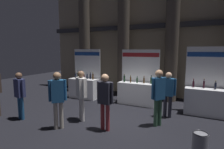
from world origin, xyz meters
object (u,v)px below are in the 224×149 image
object	(u,v)px
exhibitor_booth_2	(208,99)
visitor_2	(168,91)
exhibitor_booth_0	(84,86)
visitor_3	(81,91)
visitor_1	(58,95)
visitor_5	(105,97)
exhibitor_booth_1	(138,91)
visitor_0	(158,93)
trash_bin	(200,145)
visitor_6	(20,92)

from	to	relation	value
exhibitor_booth_2	visitor_2	size ratio (longest dim) A/B	1.55
exhibitor_booth_0	visitor_3	xyz separation A→B (m)	(1.67, -2.56, 0.45)
visitor_1	visitor_5	xyz separation A→B (m)	(1.34, 0.55, -0.03)
visitor_5	exhibitor_booth_1	bearing A→B (deg)	94.55
exhibitor_booth_2	visitor_0	xyz separation A→B (m)	(-1.46, -1.84, 0.46)
visitor_2	visitor_3	xyz separation A→B (m)	(-2.61, -1.63, 0.07)
trash_bin	visitor_3	bearing A→B (deg)	170.76
visitor_1	visitor_3	distance (m)	0.91
visitor_3	visitor_6	world-z (taller)	visitor_3
visitor_0	exhibitor_booth_2	bearing A→B (deg)	-0.66
exhibitor_booth_0	visitor_5	distance (m)	4.02
visitor_0	visitor_3	world-z (taller)	visitor_0
exhibitor_booth_2	visitor_0	distance (m)	2.39
exhibitor_booth_2	exhibitor_booth_1	bearing A→B (deg)	175.98
exhibitor_booth_1	visitor_6	world-z (taller)	exhibitor_booth_1
exhibitor_booth_0	visitor_0	bearing A→B (deg)	-24.26
visitor_1	visitor_5	size ratio (longest dim) A/B	1.03
exhibitor_booth_1	visitor_3	world-z (taller)	exhibitor_booth_1
visitor_3	visitor_6	bearing A→B (deg)	60.09
exhibitor_booth_2	trash_bin	size ratio (longest dim) A/B	4.43
trash_bin	visitor_2	bearing A→B (deg)	116.50
exhibitor_booth_1	visitor_5	xyz separation A→B (m)	(0.00, -3.06, 0.44)
trash_bin	visitor_6	size ratio (longest dim) A/B	0.35
exhibitor_booth_0	exhibitor_booth_2	distance (m)	5.59
visitor_2	visitor_6	size ratio (longest dim) A/B	0.99
visitor_5	visitor_6	world-z (taller)	visitor_5
trash_bin	visitor_1	distance (m)	4.05
visitor_1	exhibitor_booth_0	bearing A→B (deg)	69.08
visitor_6	exhibitor_booth_2	bearing A→B (deg)	-139.60
exhibitor_booth_0	visitor_2	bearing A→B (deg)	-12.25
visitor_2	visitor_6	world-z (taller)	visitor_6
exhibitor_booth_0	exhibitor_booth_2	xyz separation A→B (m)	(5.59, -0.02, 0.02)
visitor_2	visitor_6	bearing A→B (deg)	26.78
exhibitor_booth_1	visitor_3	size ratio (longest dim) A/B	1.41
visitor_0	visitor_2	xyz separation A→B (m)	(0.15, 0.93, -0.11)
visitor_2	exhibitor_booth_1	bearing A→B (deg)	-37.87
visitor_1	visitor_2	world-z (taller)	visitor_1
exhibitor_booth_0	visitor_3	distance (m)	3.09
visitor_0	visitor_2	size ratio (longest dim) A/B	1.10
trash_bin	visitor_0	distance (m)	1.98
trash_bin	visitor_5	size ratio (longest dim) A/B	0.33
visitor_2	visitor_3	world-z (taller)	visitor_3
trash_bin	visitor_0	xyz separation A→B (m)	(-1.26, 1.30, 0.80)
exhibitor_booth_1	visitor_3	distance (m)	2.98
visitor_0	exhibitor_booth_1	bearing A→B (deg)	71.70
exhibitor_booth_0	visitor_2	world-z (taller)	exhibitor_booth_0
exhibitor_booth_1	visitor_2	world-z (taller)	exhibitor_booth_1
visitor_1	visitor_6	bearing A→B (deg)	135.73
visitor_1	visitor_3	world-z (taller)	visitor_1
exhibitor_booth_2	visitor_2	distance (m)	1.64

